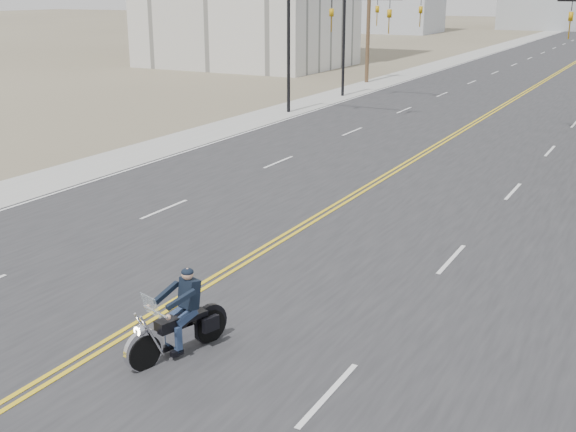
# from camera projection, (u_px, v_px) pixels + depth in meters

# --- Properties ---
(road) EXTENTS (20.00, 200.00, 0.01)m
(road) POSITION_uv_depth(u_px,v_px,m) (570.00, 66.00, 70.99)
(road) COLOR #303033
(road) RESTS_ON ground
(sidewalk_left) EXTENTS (3.00, 200.00, 0.01)m
(sidewalk_left) POSITION_uv_depth(u_px,v_px,m) (455.00, 60.00, 76.22)
(sidewalk_left) COLOR #A5A5A0
(sidewalk_left) RESTS_ON ground
(traffic_mast_left) EXTENTS (7.10, 0.26, 7.00)m
(traffic_mast_left) POSITION_uv_depth(u_px,v_px,m) (319.00, 30.00, 41.73)
(traffic_mast_left) COLOR black
(traffic_mast_left) RESTS_ON ground
(traffic_mast_far) EXTENTS (6.10, 0.26, 7.00)m
(traffic_mast_far) POSITION_uv_depth(u_px,v_px,m) (367.00, 25.00, 48.61)
(traffic_mast_far) COLOR black
(traffic_mast_far) RESTS_ON ground
(utility_pole_left) EXTENTS (2.20, 0.30, 10.50)m
(utility_pole_left) POSITION_uv_depth(u_px,v_px,m) (369.00, 12.00, 56.59)
(utility_pole_left) COLOR brown
(utility_pole_left) RESTS_ON ground
(motorcyclist) EXTENTS (1.63, 2.53, 1.83)m
(motorcyclist) POSITION_uv_depth(u_px,v_px,m) (177.00, 314.00, 14.62)
(motorcyclist) COLOR black
(motorcyclist) RESTS_ON ground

